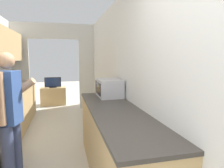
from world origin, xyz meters
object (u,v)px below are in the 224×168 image
person (10,119)px  television (53,83)px  microwave (109,88)px  tv_cabinet (53,96)px

person → television: bearing=12.8°
microwave → tv_cabinet: (-1.05, 3.54, -0.76)m
microwave → tv_cabinet: 3.77m
tv_cabinet → microwave: bearing=-73.5°
microwave → television: microwave is taller
person → television: (0.26, 4.22, -0.12)m
microwave → tv_cabinet: microwave is taller
tv_cabinet → television: (0.00, -0.04, 0.45)m
person → tv_cabinet: person is taller
tv_cabinet → television: television is taller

